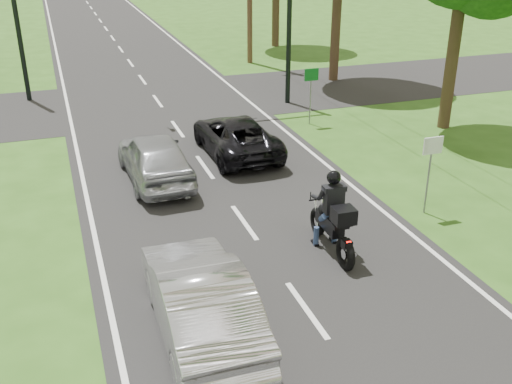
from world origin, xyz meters
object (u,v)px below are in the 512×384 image
silver_suv (155,157)px  motorcycle_rider (333,221)px  sign_white (431,157)px  silver_sedan (200,299)px  traffic_signal (245,3)px  dark_suv (236,136)px  sign_green (311,83)px

silver_suv → motorcycle_rider: bearing=117.0°
motorcycle_rider → sign_white: size_ratio=1.12×
silver_sedan → traffic_signal: 15.43m
sign_white → motorcycle_rider: bearing=-161.8°
dark_suv → sign_green: 4.30m
silver_suv → sign_green: (6.52, 3.48, 0.86)m
sign_white → sign_green: (0.20, 8.00, 0.00)m
motorcycle_rider → dark_suv: motorcycle_rider is taller
motorcycle_rider → silver_suv: 6.38m
dark_suv → silver_sedan: size_ratio=1.00×
silver_sedan → motorcycle_rider: bearing=-150.9°
motorcycle_rider → dark_suv: (-0.18, 6.91, -0.17)m
sign_green → silver_suv: bearing=-151.9°
motorcycle_rider → silver_sedan: (-3.63, -1.94, -0.05)m
silver_suv → traffic_signal: (4.96, 6.50, 3.40)m
motorcycle_rider → silver_suv: bearing=121.2°
silver_suv → sign_white: sign_white is taller
traffic_signal → sign_white: 11.39m
dark_suv → sign_green: bearing=-150.1°
motorcycle_rider → silver_suv: motorcycle_rider is taller
traffic_signal → sign_green: 4.24m
motorcycle_rider → traffic_signal: traffic_signal is taller
motorcycle_rider → silver_sedan: size_ratio=0.53×
silver_sedan → silver_suv: size_ratio=1.06×
sign_white → dark_suv: bearing=120.2°
dark_suv → traffic_signal: (2.04, 5.16, 3.50)m
motorcycle_rider → sign_green: size_ratio=1.12×
silver_suv → traffic_signal: bearing=-129.4°
dark_suv → traffic_signal: traffic_signal is taller
traffic_signal → sign_white: traffic_signal is taller
dark_suv → traffic_signal: bearing=-112.5°
motorcycle_rider → silver_suv: (-3.10, 5.58, -0.07)m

